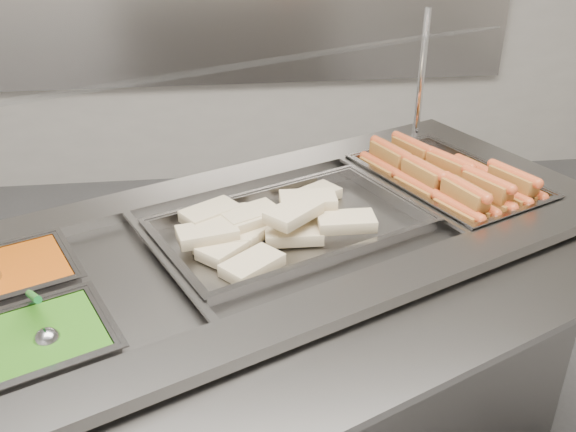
{
  "coord_description": "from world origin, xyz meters",
  "views": [
    {
      "loc": [
        -0.17,
        -1.14,
        1.66
      ],
      "look_at": [
        -0.0,
        0.3,
        0.89
      ],
      "focal_mm": 40.0,
      "sensor_mm": 36.0,
      "label": 1
    }
  ],
  "objects": [
    {
      "name": "pan_hotdogs",
      "position": [
        0.5,
        0.53,
        0.82
      ],
      "size": [
        0.52,
        0.62,
        0.1
      ],
      "color": "gray",
      "rests_on": "steam_counter"
    },
    {
      "name": "pan_wraps",
      "position": [
        0.01,
        0.3,
        0.84
      ],
      "size": [
        0.76,
        0.62,
        0.07
      ],
      "color": "gray",
      "rests_on": "steam_counter"
    },
    {
      "name": "sneeze_guard",
      "position": [
        -0.13,
        0.47,
        1.21
      ],
      "size": [
        1.56,
        0.92,
        0.42
      ],
      "color": "silver",
      "rests_on": "steam_counter"
    },
    {
      "name": "tortilla_wraps",
      "position": [
        -0.07,
        0.28,
        0.88
      ],
      "size": [
        0.5,
        0.49,
        0.09
      ],
      "color": "beige",
      "rests_on": "pan_wraps"
    },
    {
      "name": "pan_beans",
      "position": [
        -0.67,
        0.14,
        0.83
      ],
      "size": [
        0.36,
        0.33,
        0.1
      ],
      "color": "gray",
      "rests_on": "steam_counter"
    },
    {
      "name": "tray_rail",
      "position": [
        0.16,
        -0.17,
        0.82
      ],
      "size": [
        1.68,
        1.01,
        0.05
      ],
      "color": "gray",
      "rests_on": "steam_counter"
    },
    {
      "name": "serving_spoon",
      "position": [
        -0.52,
        -0.1,
        0.87
      ],
      "size": [
        0.1,
        0.17,
        0.13
      ],
      "color": "#A3A3A7",
      "rests_on": "pan_peas"
    },
    {
      "name": "steam_counter",
      "position": [
        -0.05,
        0.28,
        0.43
      ],
      "size": [
        1.98,
        1.48,
        0.87
      ],
      "color": "slate",
      "rests_on": "ground"
    },
    {
      "name": "hotdogs_in_buns",
      "position": [
        0.49,
        0.51,
        0.87
      ],
      "size": [
        0.47,
        0.54,
        0.11
      ],
      "color": "#8D5D1D",
      "rests_on": "pan_hotdogs"
    },
    {
      "name": "pan_peas",
      "position": [
        -0.55,
        -0.11,
        0.83
      ],
      "size": [
        0.36,
        0.33,
        0.1
      ],
      "color": "gray",
      "rests_on": "steam_counter"
    }
  ]
}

